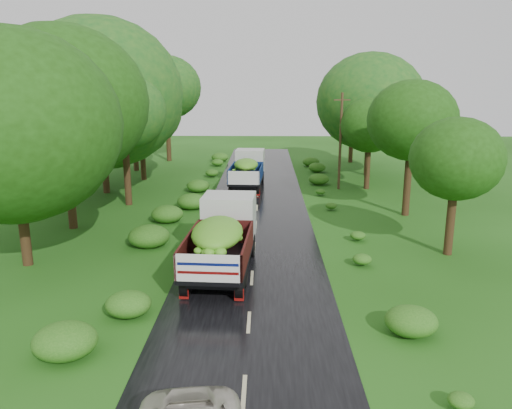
{
  "coord_description": "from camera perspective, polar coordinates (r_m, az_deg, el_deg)",
  "views": [
    {
      "loc": [
        0.55,
        -15.76,
        8.14
      ],
      "look_at": [
        0.06,
        10.12,
        1.7
      ],
      "focal_mm": 35.0,
      "sensor_mm": 36.0,
      "label": 1
    }
  ],
  "objects": [
    {
      "name": "road",
      "position": [
        22.3,
        -0.4,
        -7.41
      ],
      "size": [
        6.5,
        80.0,
        0.02
      ],
      "primitive_type": "cube",
      "color": "black",
      "rests_on": "ground"
    },
    {
      "name": "shrubs",
      "position": [
        30.76,
        0.03,
        -0.69
      ],
      "size": [
        11.9,
        44.0,
        0.7
      ],
      "color": "#225C15",
      "rests_on": "ground"
    },
    {
      "name": "road_lines",
      "position": [
        23.23,
        -0.34,
        -6.48
      ],
      "size": [
        0.12,
        69.6,
        0.0
      ],
      "color": "#BFB78C",
      "rests_on": "road"
    },
    {
      "name": "truck_near",
      "position": [
        21.73,
        -3.8,
        -3.41
      ],
      "size": [
        2.87,
        7.11,
        2.93
      ],
      "rotation": [
        0.0,
        0.0,
        -0.06
      ],
      "color": "black",
      "rests_on": "ground"
    },
    {
      "name": "truck_far",
      "position": [
        38.8,
        -0.94,
        4.18
      ],
      "size": [
        2.66,
        6.61,
        2.73
      ],
      "rotation": [
        0.0,
        0.0,
        -0.06
      ],
      "color": "black",
      "rests_on": "ground"
    },
    {
      "name": "ground",
      "position": [
        17.74,
        -0.83,
        -13.34
      ],
      "size": [
        120.0,
        120.0,
        0.0
      ],
      "primitive_type": "plane",
      "color": "#1B470F",
      "rests_on": "ground"
    },
    {
      "name": "utility_pole",
      "position": [
        38.46,
        9.63,
        7.24
      ],
      "size": [
        1.27,
        0.32,
        7.3
      ],
      "rotation": [
        0.0,
        0.0,
        0.18
      ],
      "color": "#382616",
      "rests_on": "ground"
    },
    {
      "name": "trees_right",
      "position": [
        39.97,
        13.88,
        10.0
      ],
      "size": [
        4.79,
        30.93,
        8.33
      ],
      "color": "black",
      "rests_on": "ground"
    },
    {
      "name": "trees_left",
      "position": [
        37.2,
        -16.39,
        11.2
      ],
      "size": [
        6.77,
        34.4,
        9.43
      ],
      "color": "black",
      "rests_on": "ground"
    }
  ]
}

